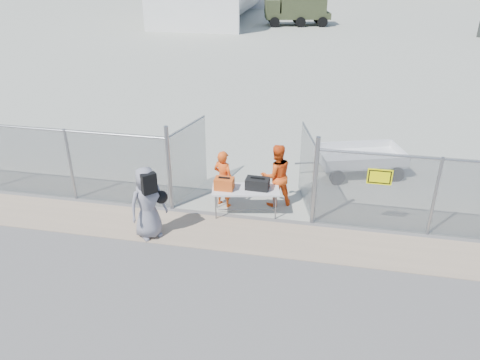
% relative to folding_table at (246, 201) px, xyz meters
% --- Properties ---
extents(ground, '(160.00, 160.00, 0.00)m').
position_rel_folding_table_xyz_m(ground, '(-0.13, -2.12, -0.39)').
color(ground, '#5A5656').
extents(tarmac_inside, '(160.00, 80.00, 0.01)m').
position_rel_folding_table_xyz_m(tarmac_inside, '(-0.13, 39.88, -0.39)').
color(tarmac_inside, '#A1A393').
rests_on(tarmac_inside, ground).
extents(dirt_strip, '(44.00, 1.60, 0.01)m').
position_rel_folding_table_xyz_m(dirt_strip, '(-0.13, -1.12, -0.38)').
color(dirt_strip, tan).
rests_on(dirt_strip, ground).
extents(chain_link_fence, '(40.00, 0.20, 2.20)m').
position_rel_folding_table_xyz_m(chain_link_fence, '(-0.13, -0.12, 0.71)').
color(chain_link_fence, gray).
rests_on(chain_link_fence, ground).
extents(folding_table, '(1.95, 1.10, 0.78)m').
position_rel_folding_table_xyz_m(folding_table, '(0.00, 0.00, 0.00)').
color(folding_table, silver).
rests_on(folding_table, ground).
extents(orange_bag, '(0.52, 0.35, 0.32)m').
position_rel_folding_table_xyz_m(orange_bag, '(-0.57, -0.12, 0.55)').
color(orange_bag, '#DE561B').
rests_on(orange_bag, folding_table).
extents(black_duffel, '(0.65, 0.40, 0.31)m').
position_rel_folding_table_xyz_m(black_duffel, '(0.32, 0.07, 0.55)').
color(black_duffel, black).
rests_on(black_duffel, folding_table).
extents(security_worker_left, '(0.73, 0.61, 1.70)m').
position_rel_folding_table_xyz_m(security_worker_left, '(-0.71, 0.35, 0.46)').
color(security_worker_left, '#F05215').
rests_on(security_worker_left, ground).
extents(security_worker_right, '(1.13, 1.03, 1.87)m').
position_rel_folding_table_xyz_m(security_worker_right, '(0.76, 0.69, 0.54)').
color(security_worker_right, '#F05215').
rests_on(security_worker_right, ground).
extents(visitor, '(1.11, 1.11, 1.95)m').
position_rel_folding_table_xyz_m(visitor, '(-2.22, -1.58, 0.58)').
color(visitor, gray).
rests_on(visitor, ground).
extents(utility_trailer, '(3.97, 2.85, 0.87)m').
position_rel_folding_table_xyz_m(utility_trailer, '(3.19, 3.36, 0.04)').
color(utility_trailer, silver).
rests_on(utility_trailer, ground).
extents(military_truck, '(6.30, 3.45, 2.84)m').
position_rel_folding_table_xyz_m(military_truck, '(-1.59, 34.89, 1.03)').
color(military_truck, '#363D23').
rests_on(military_truck, ground).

